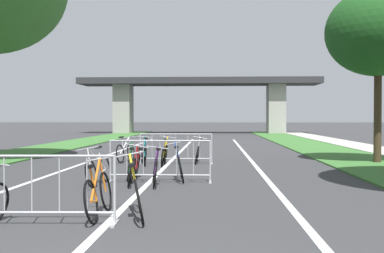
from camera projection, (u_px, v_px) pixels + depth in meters
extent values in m
cube|color=#386B2D|center=(57.00, 147.00, 25.06)|extent=(3.05, 53.04, 0.05)
cube|color=#386B2D|center=(315.00, 147.00, 24.37)|extent=(3.05, 53.04, 0.05)
cube|color=#ADA89E|center=(364.00, 147.00, 24.24)|extent=(2.04, 53.04, 0.08)
cube|color=silver|center=(174.00, 158.00, 18.37)|extent=(0.14, 30.69, 0.01)
cube|color=silver|center=(249.00, 158.00, 18.22)|extent=(0.14, 30.69, 0.01)
cube|color=silver|center=(100.00, 157.00, 18.52)|extent=(0.14, 30.69, 0.01)
cube|color=#2D2D30|center=(199.00, 82.00, 46.72)|extent=(24.04, 4.21, 0.62)
cube|color=#9E9B93|center=(123.00, 109.00, 47.16)|extent=(1.70, 2.40, 4.93)
cube|color=#9E9B93|center=(276.00, 109.00, 46.39)|extent=(1.70, 2.40, 4.93)
cylinder|color=#3D2D1E|center=(378.00, 117.00, 16.10)|extent=(0.26, 0.26, 3.23)
ellipsoid|color=#194719|center=(378.00, 32.00, 16.04)|extent=(3.63, 3.63, 3.08)
cylinder|color=#ADADB2|center=(115.00, 190.00, 6.90)|extent=(0.04, 0.04, 1.05)
cube|color=#ADADB2|center=(115.00, 224.00, 6.91)|extent=(0.08, 0.44, 0.03)
cylinder|color=#ADADB2|center=(32.00, 156.00, 6.90)|extent=(2.48, 0.15, 0.04)
cylinder|color=#ADADB2|center=(32.00, 213.00, 6.92)|extent=(2.48, 0.15, 0.04)
cylinder|color=#ADADB2|center=(4.00, 184.00, 6.91)|extent=(0.02, 0.02, 0.87)
cylinder|color=#ADADB2|center=(32.00, 184.00, 6.91)|extent=(0.02, 0.02, 0.87)
cylinder|color=#ADADB2|center=(59.00, 184.00, 6.91)|extent=(0.02, 0.02, 0.87)
cylinder|color=#ADADB2|center=(87.00, 184.00, 6.91)|extent=(0.02, 0.02, 0.87)
cylinder|color=#ADADB2|center=(110.00, 161.00, 11.48)|extent=(0.04, 0.04, 1.05)
cube|color=#ADADB2|center=(110.00, 181.00, 11.49)|extent=(0.06, 0.44, 0.03)
cylinder|color=#ADADB2|center=(210.00, 161.00, 11.38)|extent=(0.04, 0.04, 1.05)
cube|color=#ADADB2|center=(210.00, 182.00, 11.39)|extent=(0.06, 0.44, 0.03)
cylinder|color=#ADADB2|center=(160.00, 141.00, 11.42)|extent=(2.49, 0.06, 0.04)
cylinder|color=#ADADB2|center=(160.00, 175.00, 11.44)|extent=(2.49, 0.06, 0.04)
cylinder|color=#ADADB2|center=(127.00, 157.00, 11.46)|extent=(0.02, 0.02, 0.87)
cylinder|color=#ADADB2|center=(143.00, 157.00, 11.44)|extent=(0.02, 0.02, 0.87)
cylinder|color=#ADADB2|center=(160.00, 158.00, 11.43)|extent=(0.02, 0.02, 0.87)
cylinder|color=#ADADB2|center=(177.00, 158.00, 11.41)|extent=(0.02, 0.02, 0.87)
cylinder|color=#ADADB2|center=(193.00, 158.00, 11.39)|extent=(0.02, 0.02, 0.87)
cylinder|color=#ADADB2|center=(140.00, 149.00, 16.05)|extent=(0.04, 0.04, 1.05)
cube|color=#ADADB2|center=(140.00, 163.00, 16.06)|extent=(0.07, 0.44, 0.03)
cylinder|color=#ADADB2|center=(212.00, 149.00, 15.98)|extent=(0.04, 0.04, 1.05)
cube|color=#ADADB2|center=(212.00, 163.00, 15.99)|extent=(0.07, 0.44, 0.03)
cylinder|color=#ADADB2|center=(176.00, 134.00, 16.00)|extent=(2.49, 0.10, 0.04)
cylinder|color=#ADADB2|center=(176.00, 159.00, 16.02)|extent=(2.49, 0.10, 0.04)
cylinder|color=#ADADB2|center=(152.00, 146.00, 16.03)|extent=(0.02, 0.02, 0.87)
cylinder|color=#ADADB2|center=(164.00, 146.00, 16.02)|extent=(0.02, 0.02, 0.87)
cylinder|color=#ADADB2|center=(176.00, 146.00, 16.01)|extent=(0.02, 0.02, 0.87)
cylinder|color=#ADADB2|center=(188.00, 146.00, 16.00)|extent=(0.02, 0.02, 0.87)
cylinder|color=#ADADB2|center=(200.00, 146.00, 15.99)|extent=(0.02, 0.02, 0.87)
torus|color=black|center=(106.00, 169.00, 11.44)|extent=(0.22, 0.67, 0.66)
torus|color=black|center=(91.00, 174.00, 10.48)|extent=(0.22, 0.67, 0.66)
cylinder|color=silver|center=(97.00, 159.00, 10.99)|extent=(0.24, 0.94, 0.60)
cylinder|color=silver|center=(100.00, 160.00, 11.17)|extent=(0.15, 0.13, 0.61)
cylinder|color=silver|center=(104.00, 171.00, 11.29)|extent=(0.05, 0.32, 0.08)
cylinder|color=silver|center=(89.00, 161.00, 10.50)|extent=(0.14, 0.10, 0.57)
cube|color=black|center=(98.00, 147.00, 11.20)|extent=(0.13, 0.25, 0.07)
cylinder|color=#99999E|center=(88.00, 149.00, 10.53)|extent=(0.52, 0.08, 0.12)
torus|color=black|center=(139.00, 202.00, 6.88)|extent=(0.30, 0.71, 0.69)
torus|color=black|center=(137.00, 191.00, 7.95)|extent=(0.30, 0.71, 0.69)
cylinder|color=gold|center=(134.00, 177.00, 7.37)|extent=(0.37, 1.02, 0.66)
cylinder|color=gold|center=(135.00, 183.00, 7.17)|extent=(0.14, 0.15, 0.59)
cylinder|color=gold|center=(139.00, 202.00, 7.05)|extent=(0.09, 0.35, 0.08)
cylinder|color=gold|center=(133.00, 173.00, 7.91)|extent=(0.15, 0.12, 0.64)
cube|color=black|center=(132.00, 165.00, 7.12)|extent=(0.15, 0.26, 0.07)
cylinder|color=#99999E|center=(130.00, 154.00, 7.87)|extent=(0.48, 0.12, 0.12)
torus|color=black|center=(138.00, 166.00, 12.41)|extent=(0.19, 0.63, 0.62)
torus|color=black|center=(133.00, 170.00, 11.32)|extent=(0.19, 0.63, 0.62)
cylinder|color=red|center=(137.00, 156.00, 11.88)|extent=(0.21, 1.05, 0.63)
cylinder|color=red|center=(138.00, 159.00, 12.09)|extent=(0.14, 0.13, 0.53)
cylinder|color=red|center=(137.00, 167.00, 12.23)|extent=(0.04, 0.35, 0.07)
cylinder|color=red|center=(135.00, 158.00, 11.34)|extent=(0.15, 0.10, 0.60)
cube|color=black|center=(140.00, 149.00, 12.13)|extent=(0.12, 0.25, 0.07)
cylinder|color=#99999E|center=(137.00, 146.00, 11.36)|extent=(0.55, 0.06, 0.12)
torus|color=black|center=(198.00, 153.00, 16.82)|extent=(0.16, 0.64, 0.64)
torus|color=black|center=(197.00, 155.00, 15.84)|extent=(0.16, 0.64, 0.64)
cylinder|color=#B7B7BC|center=(199.00, 145.00, 16.35)|extent=(0.14, 0.95, 0.63)
cylinder|color=#B7B7BC|center=(199.00, 147.00, 16.53)|extent=(0.16, 0.12, 0.59)
cylinder|color=#B7B7BC|center=(198.00, 154.00, 16.66)|extent=(0.04, 0.32, 0.07)
cylinder|color=#B7B7BC|center=(199.00, 146.00, 15.86)|extent=(0.15, 0.09, 0.60)
cube|color=black|center=(201.00, 138.00, 16.56)|extent=(0.11, 0.24, 0.07)
cylinder|color=#99999E|center=(200.00, 138.00, 15.88)|extent=(0.48, 0.03, 0.11)
torus|color=black|center=(181.00, 170.00, 11.30)|extent=(0.24, 0.67, 0.66)
torus|color=black|center=(180.00, 165.00, 12.30)|extent=(0.24, 0.67, 0.66)
cylinder|color=#1E389E|center=(178.00, 156.00, 11.77)|extent=(0.26, 0.97, 0.63)
cylinder|color=#1E389E|center=(179.00, 159.00, 11.58)|extent=(0.16, 0.13, 0.60)
cylinder|color=#1E389E|center=(181.00, 170.00, 11.46)|extent=(0.05, 0.33, 0.08)
cylinder|color=#1E389E|center=(177.00, 154.00, 12.27)|extent=(0.15, 0.11, 0.61)
cube|color=black|center=(176.00, 147.00, 11.53)|extent=(0.13, 0.25, 0.07)
cylinder|color=#99999E|center=(175.00, 143.00, 12.23)|extent=(0.46, 0.08, 0.12)
torus|color=black|center=(130.00, 172.00, 10.57)|extent=(0.24, 0.71, 0.70)
torus|color=black|center=(129.00, 167.00, 11.61)|extent=(0.24, 0.71, 0.70)
cylinder|color=#1E7238|center=(131.00, 156.00, 11.06)|extent=(0.18, 1.02, 0.70)
cylinder|color=#1E7238|center=(130.00, 161.00, 10.87)|extent=(0.12, 0.11, 0.59)
cylinder|color=#1E7238|center=(129.00, 173.00, 10.74)|extent=(0.10, 0.34, 0.08)
cylinder|color=#1E7238|center=(130.00, 154.00, 11.58)|extent=(0.12, 0.08, 0.67)
cube|color=black|center=(132.00, 148.00, 10.83)|extent=(0.15, 0.26, 0.06)
cylinder|color=#99999E|center=(131.00, 141.00, 11.56)|extent=(0.43, 0.11, 0.07)
torus|color=black|center=(91.00, 202.00, 6.92)|extent=(0.16, 0.68, 0.68)
torus|color=black|center=(106.00, 191.00, 7.92)|extent=(0.16, 0.68, 0.68)
cylinder|color=orange|center=(96.00, 179.00, 7.39)|extent=(0.15, 0.97, 0.59)
cylinder|color=orange|center=(93.00, 184.00, 7.21)|extent=(0.14, 0.12, 0.56)
cylinder|color=orange|center=(94.00, 202.00, 7.08)|extent=(0.03, 0.32, 0.08)
cylinder|color=orange|center=(103.00, 175.00, 7.89)|extent=(0.13, 0.09, 0.56)
cube|color=black|center=(90.00, 167.00, 7.17)|extent=(0.11, 0.24, 0.07)
cylinder|color=#99999E|center=(100.00, 159.00, 7.86)|extent=(0.47, 0.04, 0.10)
torus|color=black|center=(145.00, 156.00, 15.23)|extent=(0.25, 0.66, 0.65)
torus|color=black|center=(143.00, 154.00, 16.22)|extent=(0.25, 0.66, 0.65)
cylinder|color=#197A7F|center=(145.00, 146.00, 15.70)|extent=(0.21, 0.98, 0.63)
cylinder|color=#197A7F|center=(145.00, 148.00, 15.51)|extent=(0.12, 0.11, 0.64)
cylinder|color=#197A7F|center=(145.00, 157.00, 15.39)|extent=(0.11, 0.33, 0.08)
cylinder|color=#197A7F|center=(144.00, 145.00, 16.20)|extent=(0.11, 0.08, 0.60)
cube|color=black|center=(146.00, 138.00, 15.47)|extent=(0.16, 0.26, 0.06)
cylinder|color=#99999E|center=(144.00, 137.00, 16.17)|extent=(0.52, 0.15, 0.08)
torus|color=black|center=(155.00, 174.00, 10.45)|extent=(0.21, 0.65, 0.64)
torus|color=black|center=(155.00, 169.00, 11.46)|extent=(0.21, 0.65, 0.64)
cylinder|color=#662884|center=(156.00, 160.00, 10.93)|extent=(0.11, 0.99, 0.58)
cylinder|color=#662884|center=(156.00, 162.00, 10.74)|extent=(0.14, 0.11, 0.61)
cylinder|color=#662884|center=(155.00, 174.00, 10.61)|extent=(0.08, 0.33, 0.08)
cylinder|color=#662884|center=(156.00, 158.00, 11.44)|extent=(0.12, 0.08, 0.55)
cube|color=black|center=(158.00, 149.00, 10.70)|extent=(0.14, 0.25, 0.06)
cylinder|color=#99999E|center=(158.00, 148.00, 11.41)|extent=(0.54, 0.10, 0.10)
torus|color=black|center=(120.00, 154.00, 16.16)|extent=(0.24, 0.68, 0.67)
torus|color=black|center=(131.00, 152.00, 17.14)|extent=(0.24, 0.68, 0.67)
cylinder|color=silver|center=(125.00, 145.00, 16.62)|extent=(0.17, 0.98, 0.58)
cylinder|color=silver|center=(123.00, 146.00, 16.44)|extent=(0.13, 0.11, 0.63)
cylinder|color=silver|center=(122.00, 154.00, 16.31)|extent=(0.10, 0.33, 0.08)
cylinder|color=silver|center=(130.00, 145.00, 17.11)|extent=(0.11, 0.08, 0.55)
cube|color=black|center=(121.00, 137.00, 16.40)|extent=(0.15, 0.26, 0.06)
cylinder|color=#99999E|center=(129.00, 137.00, 17.09)|extent=(0.52, 0.13, 0.09)
torus|color=black|center=(163.00, 157.00, 15.03)|extent=(0.14, 0.66, 0.66)
torus|color=black|center=(166.00, 154.00, 16.03)|extent=(0.14, 0.66, 0.66)
cylinder|color=gold|center=(165.00, 147.00, 15.50)|extent=(0.10, 0.98, 0.63)
cylinder|color=gold|center=(165.00, 149.00, 15.31)|extent=(0.12, 0.12, 0.60)
cylinder|color=gold|center=(163.00, 157.00, 15.19)|extent=(0.04, 0.33, 0.08)
cylinder|color=gold|center=(167.00, 146.00, 16.00)|extent=(0.12, 0.09, 0.61)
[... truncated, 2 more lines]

